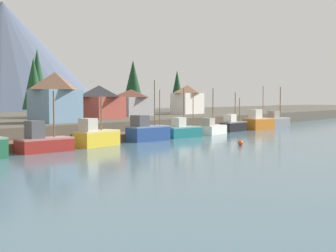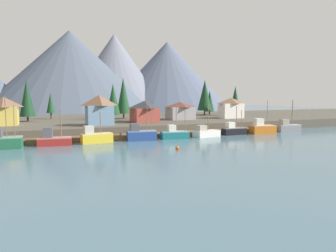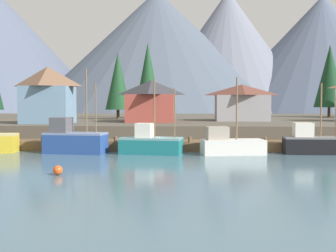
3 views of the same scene
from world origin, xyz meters
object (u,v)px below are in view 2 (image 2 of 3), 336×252
at_px(fishing_boat_green, 3,141).
at_px(house_white, 231,108).
at_px(house_yellow, 4,111).
at_px(conifer_centre, 210,101).
at_px(channel_buoy, 177,148).
at_px(conifer_mid_left, 51,103).
at_px(fishing_boat_grey, 288,127).
at_px(fishing_boat_red, 54,140).
at_px(conifer_back_right, 205,95).
at_px(house_blue, 99,110).
at_px(fishing_boat_yellow, 96,137).
at_px(conifer_mid_right, 113,99).
at_px(conifer_back_left, 123,96).
at_px(fishing_boat_white, 206,133).
at_px(house_red, 144,111).
at_px(fishing_boat_blue, 141,134).
at_px(house_grey, 180,110).
at_px(conifer_near_right, 27,98).
at_px(fishing_boat_black, 234,130).
at_px(fishing_boat_teal, 174,134).
at_px(conifer_near_left, 235,99).

height_order(fishing_boat_green, house_white, fishing_boat_green).
bearing_deg(house_yellow, fishing_boat_green, -85.77).
relative_size(conifer_centre, channel_buoy, 13.39).
bearing_deg(conifer_mid_left, fishing_boat_grey, -33.77).
relative_size(fishing_boat_red, conifer_back_right, 0.52).
distance_m(house_blue, channel_buoy, 28.11).
bearing_deg(fishing_boat_yellow, conifer_centre, 33.49).
relative_size(conifer_mid_right, conifer_back_left, 0.83).
bearing_deg(fishing_boat_white, fishing_boat_yellow, 170.60).
distance_m(conifer_back_left, channel_buoy, 46.87).
bearing_deg(fishing_boat_green, house_red, 30.99).
xyz_separation_m(fishing_boat_red, fishing_boat_yellow, (8.12, 0.12, 0.11)).
height_order(conifer_back_left, channel_buoy, conifer_back_left).
height_order(fishing_boat_green, channel_buoy, fishing_boat_green).
bearing_deg(house_white, fishing_boat_red, -159.77).
relative_size(fishing_boat_blue, house_grey, 1.07).
relative_size(fishing_boat_green, conifer_near_right, 0.82).
bearing_deg(fishing_boat_blue, fishing_boat_yellow, -173.40).
height_order(fishing_boat_green, conifer_back_left, conifer_back_left).
relative_size(fishing_boat_black, house_yellow, 1.04).
bearing_deg(fishing_boat_white, house_blue, 142.90).
xyz_separation_m(house_red, house_grey, (13.14, 4.62, -0.23)).
height_order(fishing_boat_green, fishing_boat_grey, fishing_boat_green).
bearing_deg(house_red, fishing_boat_teal, -85.22).
distance_m(fishing_boat_teal, conifer_back_right, 48.65).
height_order(house_grey, conifer_centre, conifer_centre).
distance_m(house_yellow, conifer_mid_right, 29.00).
bearing_deg(house_yellow, conifer_centre, 16.25).
height_order(fishing_boat_teal, conifer_near_left, conifer_near_left).
bearing_deg(conifer_mid_left, fishing_boat_white, -50.36).
distance_m(conifer_centre, channel_buoy, 68.43).
xyz_separation_m(fishing_boat_white, house_yellow, (-44.24, 21.46, 5.08)).
bearing_deg(house_red, house_white, 6.24).
xyz_separation_m(fishing_boat_green, house_yellow, (-1.58, 21.33, 4.72)).
xyz_separation_m(fishing_boat_red, conifer_back_right, (55.14, 37.51, 8.91)).
xyz_separation_m(house_blue, channel_buoy, (9.06, -25.93, -5.95)).
distance_m(fishing_boat_black, conifer_centre, 45.04).
distance_m(house_white, conifer_centre, 21.83).
height_order(fishing_boat_black, conifer_back_left, conifer_back_left).
distance_m(house_white, channel_buoy, 49.14).
bearing_deg(conifer_near_left, house_blue, -161.34).
relative_size(fishing_boat_white, house_blue, 1.05).
height_order(fishing_boat_green, fishing_boat_yellow, fishing_boat_green).
height_order(house_yellow, house_blue, house_blue).
relative_size(conifer_back_right, conifer_centre, 1.42).
bearing_deg(conifer_mid_left, fishing_boat_teal, -58.00).
bearing_deg(house_white, house_yellow, 179.26).
distance_m(fishing_boat_white, conifer_near_left, 42.83).
relative_size(conifer_back_left, conifer_centre, 1.39).
bearing_deg(fishing_boat_black, fishing_boat_green, -178.59).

